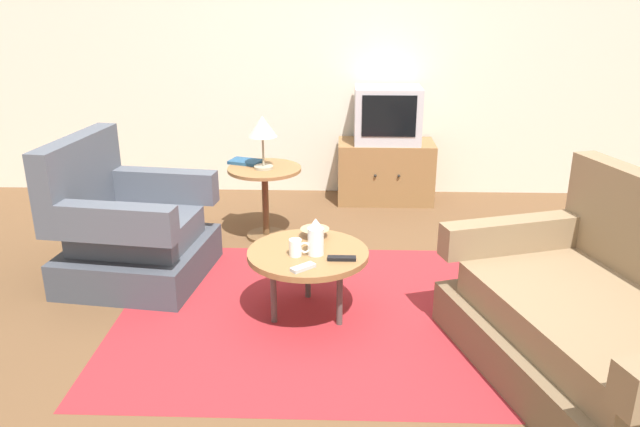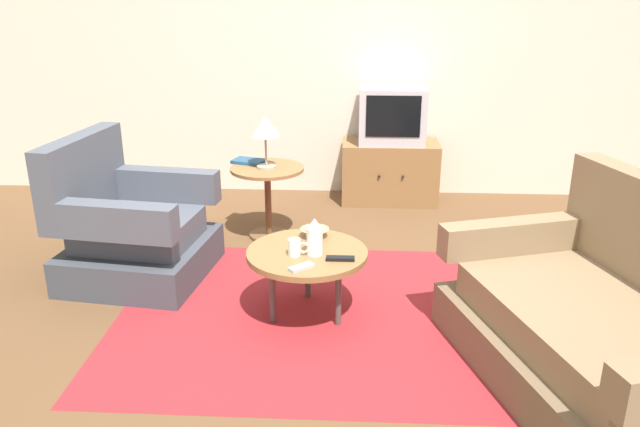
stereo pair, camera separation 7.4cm
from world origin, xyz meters
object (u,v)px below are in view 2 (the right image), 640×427
side_table (268,186)px  table_lamp (265,128)px  vase (315,237)px  book (249,161)px  mug (295,247)px  coffee_table (307,256)px  tv_remote_dark (340,258)px  tv_stand (390,172)px  television (392,115)px  couch (605,329)px  tv_remote_silver (301,267)px  armchair (130,231)px  bowl (315,233)px

side_table → table_lamp: bearing=-93.8°
table_lamp → vase: (0.44, -1.23, -0.35)m
book → mug: bearing=-52.7°
coffee_table → vase: size_ratio=3.23×
side_table → tv_remote_dark: side_table is taller
coffee_table → book: book is taller
mug → tv_stand: bearing=73.5°
side_table → vase: size_ratio=2.58×
table_lamp → mug: table_lamp is taller
table_lamp → vase: 1.35m
television → book: bearing=-144.8°
vase → tv_remote_dark: (0.15, -0.07, -0.09)m
couch → coffee_table: 1.61m
book → television: bearing=53.2°
tv_remote_silver → tv_remote_dark: bearing=169.6°
book → armchair: bearing=-110.3°
television → mug: television is taller
table_lamp → tv_remote_silver: bearing=-75.2°
vase → mug: 0.12m
tv_remote_silver → book: bearing=-113.0°
armchair → mug: (1.15, -0.55, 0.14)m
tv_remote_silver → armchair: bearing=-73.0°
tv_remote_silver → book: 1.67m
mug → tv_remote_dark: bearing=-11.6°
tv_stand → television: television is taller
side_table → book: bearing=143.5°
television → table_lamp: 1.36m
bowl → book: book is taller
television → mug: size_ratio=4.67×
couch → bowl: (-1.45, 0.82, 0.14)m
tv_remote_dark → tv_remote_silver: bearing=-148.8°
tv_remote_dark → coffee_table: bearing=148.6°
table_lamp → tv_remote_dark: table_lamp is taller
couch → book: bearing=29.2°
couch → side_table: (-1.87, 1.81, 0.11)m
television → tv_stand: bearing=90.0°
tv_remote_silver → vase: bearing=-148.5°
coffee_table → mug: 0.12m
side_table → mug: (0.33, -1.27, 0.05)m
vase → book: bearing=113.5°
mug → bowl: bearing=71.7°
television → tv_remote_dark: television is taller
side_table → book: size_ratio=2.05×
tv_remote_silver → bowl: bearing=-137.3°
television → bowl: (-0.56, -1.91, -0.35)m
couch → tv_remote_dark: couch is taller
side_table → couch: bearing=-44.0°
armchair → table_lamp: size_ratio=2.48×
television → bowl: 2.02m
side_table → bowl: (0.42, -0.99, 0.03)m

